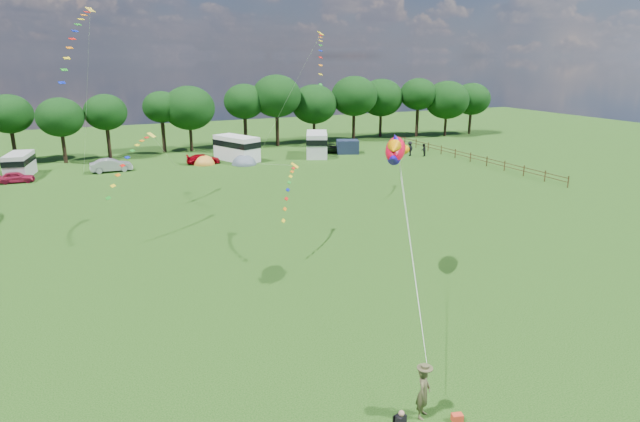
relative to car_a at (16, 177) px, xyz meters
name	(u,v)px	position (x,y,z in m)	size (l,w,h in m)	color
ground_plane	(388,333)	(19.01, -43.38, -0.60)	(180.00, 180.00, 0.00)	black
tree_line	(216,104)	(24.31, 11.61, 5.75)	(102.98, 10.98, 10.27)	black
fence	(463,154)	(51.01, -8.88, 0.11)	(0.12, 33.12, 1.20)	#472D19
car_a	(16,177)	(0.00, 0.00, 0.00)	(1.41, 3.57, 1.19)	maroon
car_b	(111,165)	(9.49, 1.83, 0.16)	(1.60, 4.29, 1.51)	#94989D
car_c	(203,159)	(20.15, 2.23, -0.01)	(1.65, 3.92, 1.18)	#8F000A
car_d	(334,148)	(38.29, 2.84, 0.01)	(2.02, 4.47, 1.22)	black
campervan_b	(20,164)	(0.20, 3.27, 0.79)	(3.07, 5.56, 2.58)	#B9B9BB
campervan_c	(237,147)	(24.57, 2.68, 1.07)	(4.96, 6.88, 3.10)	white
campervan_d	(317,143)	(35.17, 1.50, 1.07)	(5.01, 6.88, 3.10)	silver
tent_orange	(204,164)	(20.17, 1.96, -0.57)	(2.78, 3.04, 2.17)	orange
tent_greyblue	(244,164)	(24.63, -0.24, -0.57)	(3.06, 3.35, 2.28)	#505E6B
awning_navy	(348,147)	(39.77, 1.50, 0.31)	(2.90, 2.36, 1.81)	#182239
kite_flyer	(423,393)	(16.92, -49.18, 0.41)	(0.73, 0.48, 2.01)	#4C4A2D
camp_chair	(400,422)	(15.48, -49.92, 0.13)	(0.59, 0.60, 1.21)	#99999E
kite_bag	(457,418)	(17.93, -49.92, -0.45)	(0.40, 0.27, 0.29)	red
fish_kite	(395,150)	(22.17, -38.34, 7.26)	(2.64, 3.13, 1.75)	red
streamer_kite_a	(78,32)	(7.38, -15.50, 13.98)	(3.38, 5.61, 5.77)	gold
streamer_kite_b	(134,154)	(9.98, -22.87, 5.41)	(4.22, 4.70, 3.80)	yellow
streamer_kite_c	(290,182)	(19.13, -30.27, 4.05)	(3.09, 4.96, 2.79)	yellow
walker_a	(423,150)	(47.88, -4.68, 0.25)	(0.83, 0.51, 1.70)	black
walker_b	(410,149)	(46.46, -3.62, 0.37)	(1.25, 0.58, 1.94)	black
streamer_kite_d	(321,49)	(25.53, -21.04, 12.77)	(2.63, 5.04, 4.27)	gold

